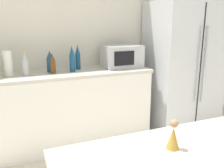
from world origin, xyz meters
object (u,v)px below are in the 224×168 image
object	(u,v)px
back_bottle_4	(78,58)
wise_man_figurine_crimson	(173,136)
paper_towel_roll	(8,63)
back_bottle_0	(72,59)
back_bottle_3	(50,62)
back_bottle_1	(25,64)
microwave	(122,56)
back_bottle_2	(53,64)
refrigerator	(182,67)

from	to	relation	value
back_bottle_4	wise_man_figurine_crimson	size ratio (longest dim) A/B	2.05
paper_towel_roll	back_bottle_0	distance (m)	0.71
back_bottle_3	paper_towel_roll	bearing A→B (deg)	-177.40
back_bottle_1	wise_man_figurine_crimson	xyz separation A→B (m)	(0.54, -1.97, -0.05)
back_bottle_1	back_bottle_3	bearing A→B (deg)	17.46
microwave	back_bottle_2	xyz separation A→B (m)	(-0.89, -0.07, -0.03)
back_bottle_2	wise_man_figurine_crimson	size ratio (longest dim) A/B	1.61
refrigerator	microwave	world-z (taller)	refrigerator
back_bottle_2	back_bottle_4	distance (m)	0.35
wise_man_figurine_crimson	back_bottle_3	bearing A→B (deg)	97.24
back_bottle_1	back_bottle_4	size ratio (longest dim) A/B	0.87
microwave	back_bottle_1	world-z (taller)	microwave
back_bottle_1	back_bottle_2	bearing A→B (deg)	0.59
paper_towel_roll	back_bottle_3	size ratio (longest dim) A/B	1.06
paper_towel_roll	wise_man_figurine_crimson	distance (m)	2.16
refrigerator	microwave	size ratio (longest dim) A/B	3.68
paper_towel_roll	back_bottle_2	distance (m)	0.48
paper_towel_roll	back_bottle_3	xyz separation A→B (m)	(0.46, 0.02, -0.01)
wise_man_figurine_crimson	back_bottle_0	bearing A→B (deg)	90.46
refrigerator	back_bottle_3	xyz separation A→B (m)	(-1.80, 0.12, 0.17)
microwave	back_bottle_2	world-z (taller)	microwave
back_bottle_3	back_bottle_4	world-z (taller)	back_bottle_4
back_bottle_1	back_bottle_2	size ratio (longest dim) A/B	1.11
back_bottle_0	back_bottle_2	world-z (taller)	back_bottle_0
back_bottle_0	back_bottle_4	size ratio (longest dim) A/B	1.02
refrigerator	microwave	xyz separation A→B (m)	(-0.89, 0.10, 0.19)
paper_towel_roll	microwave	world-z (taller)	microwave
paper_towel_roll	back_bottle_3	world-z (taller)	paper_towel_roll
back_bottle_2	back_bottle_3	xyz separation A→B (m)	(-0.01, 0.09, 0.01)
paper_towel_roll	back_bottle_3	bearing A→B (deg)	2.60
refrigerator	paper_towel_roll	size ratio (longest dim) A/B	6.43
back_bottle_4	back_bottle_3	bearing A→B (deg)	-173.13
refrigerator	back_bottle_1	xyz separation A→B (m)	(-2.08, 0.03, 0.18)
refrigerator	back_bottle_3	distance (m)	1.81
back_bottle_0	wise_man_figurine_crimson	world-z (taller)	back_bottle_0
microwave	back_bottle_0	size ratio (longest dim) A/B	1.54
refrigerator	back_bottle_2	world-z (taller)	refrigerator
back_bottle_0	wise_man_figurine_crimson	xyz separation A→B (m)	(0.02, -1.99, -0.07)
microwave	back_bottle_3	size ratio (longest dim) A/B	1.86
microwave	back_bottle_2	size ratio (longest dim) A/B	2.00
back_bottle_0	wise_man_figurine_crimson	distance (m)	1.99
microwave	back_bottle_0	xyz separation A→B (m)	(-0.66, -0.06, 0.01)
refrigerator	back_bottle_2	size ratio (longest dim) A/B	7.38
back_bottle_0	back_bottle_2	xyz separation A→B (m)	(-0.23, -0.01, -0.04)
refrigerator	wise_man_figurine_crimson	size ratio (longest dim) A/B	11.86
back_bottle_1	back_bottle_3	world-z (taller)	back_bottle_1
paper_towel_roll	microwave	size ratio (longest dim) A/B	0.57
back_bottle_0	back_bottle_3	size ratio (longest dim) A/B	1.20
microwave	back_bottle_1	distance (m)	1.19
paper_towel_roll	back_bottle_0	size ratio (longest dim) A/B	0.88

